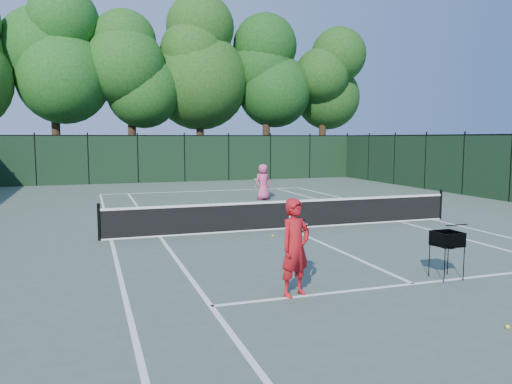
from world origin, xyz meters
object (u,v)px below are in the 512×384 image
object	(u,v)px
player_green	(262,181)
loose_ball_near_cart	(507,327)
ball_hopper	(447,239)
coach	(295,247)
loose_ball_midcourt	(273,236)
player_pink	(263,182)

from	to	relation	value
player_green	loose_ball_near_cart	bearing A→B (deg)	113.58
ball_hopper	loose_ball_near_cart	distance (m)	2.85
coach	player_green	world-z (taller)	coach
loose_ball_midcourt	loose_ball_near_cart	bearing A→B (deg)	-83.48
player_green	ball_hopper	size ratio (longest dim) A/B	1.65
loose_ball_near_cart	player_pink	bearing A→B (deg)	83.78
player_green	loose_ball_near_cart	world-z (taller)	player_green
coach	loose_ball_near_cart	distance (m)	3.61
ball_hopper	loose_ball_near_cart	bearing A→B (deg)	-130.17
player_green	loose_ball_near_cart	distance (m)	16.90
coach	player_pink	bearing A→B (deg)	52.31
player_pink	player_green	world-z (taller)	player_pink
player_pink	loose_ball_near_cart	xyz separation A→B (m)	(-1.75, -16.09, -0.80)
player_green	ball_hopper	bearing A→B (deg)	116.29
coach	loose_ball_midcourt	world-z (taller)	coach
coach	ball_hopper	bearing A→B (deg)	-20.15
player_pink	loose_ball_midcourt	xyz separation A→B (m)	(-2.64, -8.34, -0.80)
loose_ball_midcourt	ball_hopper	bearing A→B (deg)	-70.31
ball_hopper	player_green	bearing A→B (deg)	66.75
coach	player_pink	size ratio (longest dim) A/B	1.08
player_pink	player_green	distance (m)	0.70
player_green	loose_ball_midcourt	size ratio (longest dim) A/B	23.74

